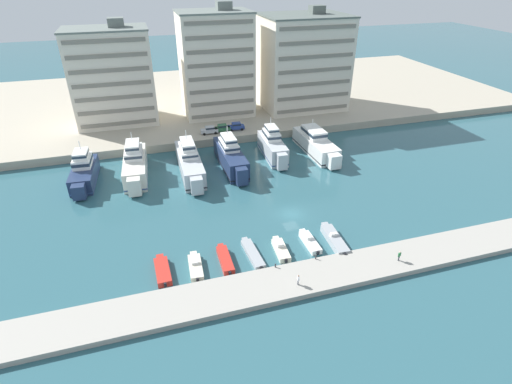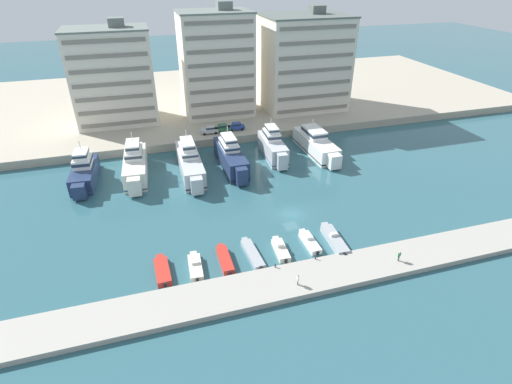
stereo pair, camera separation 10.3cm
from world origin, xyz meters
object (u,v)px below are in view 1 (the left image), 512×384
at_px(yacht_silver_center, 273,146).
at_px(car_blue_mid_left, 236,126).
at_px(yacht_silver_mid_left, 190,162).
at_px(pedestrian_near_edge, 298,279).
at_px(yacht_navy_center_left, 231,156).
at_px(motorboat_grey_mid_right, 334,239).
at_px(motorboat_cream_left, 196,267).
at_px(motorboat_white_center_right, 310,242).
at_px(yacht_ivory_left, 135,164).
at_px(yacht_navy_far_left, 84,172).
at_px(motorboat_red_far_left, 163,271).
at_px(car_silver_far_left, 209,130).
at_px(motorboat_red_mid_left, 225,260).
at_px(yacht_white_center_right, 316,144).
at_px(car_green_left, 222,128).
at_px(motorboat_grey_center_left, 253,253).
at_px(motorboat_cream_center, 281,249).
at_px(pedestrian_mid_deck, 399,255).

xyz_separation_m(yacht_silver_center, car_blue_mid_left, (-4.88, 13.48, 0.31)).
bearing_deg(yacht_silver_mid_left, pedestrian_near_edge, -77.41).
height_order(yacht_navy_center_left, motorboat_grey_mid_right, yacht_navy_center_left).
xyz_separation_m(yacht_silver_center, pedestrian_near_edge, (-10.17, -40.18, -0.78)).
xyz_separation_m(motorboat_cream_left, motorboat_grey_mid_right, (21.53, 0.02, 0.10)).
bearing_deg(motorboat_white_center_right, yacht_ivory_left, 128.29).
distance_m(yacht_navy_far_left, motorboat_red_far_left, 33.73).
bearing_deg(motorboat_grey_mid_right, pedestrian_near_edge, -139.68).
bearing_deg(motorboat_grey_mid_right, car_silver_far_left, 103.17).
height_order(yacht_silver_mid_left, motorboat_red_mid_left, yacht_silver_mid_left).
height_order(car_silver_far_left, car_blue_mid_left, same).
bearing_deg(yacht_silver_mid_left, yacht_silver_center, 6.93).
relative_size(yacht_white_center_right, motorboat_red_mid_left, 2.80).
bearing_deg(motorboat_red_far_left, car_silver_far_left, 70.97).
xyz_separation_m(yacht_navy_far_left, car_blue_mid_left, (34.17, 13.89, 0.63)).
bearing_deg(motorboat_red_far_left, pedestrian_near_edge, -26.22).
bearing_deg(motorboat_red_mid_left, car_green_left, 77.92).
bearing_deg(car_silver_far_left, motorboat_red_far_left, -109.03).
bearing_deg(car_silver_far_left, motorboat_red_mid_left, -98.33).
xyz_separation_m(car_silver_far_left, pedestrian_near_edge, (1.40, -53.12, -1.09)).
distance_m(motorboat_red_mid_left, motorboat_grey_mid_right, 17.21).
height_order(yacht_silver_center, motorboat_white_center_right, yacht_silver_center).
xyz_separation_m(motorboat_red_mid_left, car_green_left, (9.73, 45.46, 2.32)).
bearing_deg(yacht_silver_mid_left, motorboat_red_mid_left, -89.12).
height_order(motorboat_red_far_left, car_blue_mid_left, car_blue_mid_left).
xyz_separation_m(motorboat_grey_center_left, car_blue_mid_left, (9.06, 45.24, 2.48)).
bearing_deg(motorboat_red_far_left, motorboat_white_center_right, 0.50).
xyz_separation_m(yacht_silver_center, motorboat_white_center_right, (-4.75, -31.69, -2.09)).
distance_m(yacht_navy_far_left, motorboat_cream_center, 43.31).
relative_size(car_silver_far_left, pedestrian_mid_deck, 2.59).
bearing_deg(motorboat_white_center_right, yacht_white_center_right, 64.48).
height_order(yacht_white_center_right, motorboat_grey_center_left, yacht_white_center_right).
relative_size(yacht_silver_mid_left, car_silver_far_left, 4.84).
bearing_deg(yacht_navy_far_left, yacht_navy_center_left, -3.72).
bearing_deg(yacht_white_center_right, motorboat_red_far_left, -139.91).
height_order(yacht_silver_mid_left, motorboat_grey_center_left, yacht_silver_mid_left).
xyz_separation_m(motorboat_grey_center_left, motorboat_cream_center, (4.26, -0.43, 0.10)).
relative_size(yacht_ivory_left, car_green_left, 4.33).
height_order(yacht_navy_center_left, motorboat_grey_center_left, yacht_navy_center_left).
height_order(yacht_navy_center_left, motorboat_red_mid_left, yacht_navy_center_left).
relative_size(yacht_navy_center_left, motorboat_cream_left, 2.92).
bearing_deg(motorboat_cream_center, yacht_navy_center_left, 90.73).
xyz_separation_m(motorboat_cream_left, pedestrian_mid_deck, (27.89, -7.38, 1.29)).
bearing_deg(motorboat_white_center_right, motorboat_grey_center_left, -179.54).
relative_size(motorboat_red_far_left, pedestrian_mid_deck, 4.15).
xyz_separation_m(yacht_ivory_left, yacht_silver_mid_left, (10.67, -1.68, -0.12)).
distance_m(yacht_white_center_right, car_blue_mid_left, 20.58).
height_order(yacht_white_center_right, motorboat_white_center_right, yacht_white_center_right).
height_order(motorboat_white_center_right, car_green_left, car_green_left).
bearing_deg(pedestrian_mid_deck, yacht_navy_far_left, 138.46).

